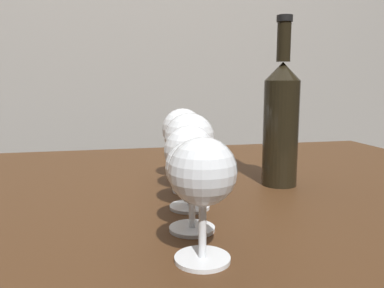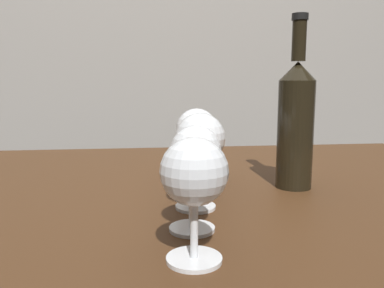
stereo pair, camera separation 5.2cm
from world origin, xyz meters
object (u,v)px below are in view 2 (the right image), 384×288
at_px(wine_glass_rose, 197,131).
at_px(wine_glass_merlot, 195,153).
at_px(wine_glass_chardonnay, 194,174).
at_px(wine_glass_white, 192,170).
at_px(wine_bottle, 296,121).
at_px(wine_glass_pinot, 200,140).

bearing_deg(wine_glass_rose, wine_glass_merlot, -97.99).
height_order(wine_glass_chardonnay, wine_glass_white, wine_glass_chardonnay).
bearing_deg(wine_bottle, wine_glass_chardonnay, -128.04).
bearing_deg(wine_glass_pinot, wine_glass_merlot, -102.45).
xyz_separation_m(wine_glass_chardonnay, wine_glass_pinot, (0.05, 0.28, -0.00)).
height_order(wine_glass_merlot, wine_glass_rose, wine_glass_rose).
height_order(wine_glass_chardonnay, wine_glass_merlot, wine_glass_chardonnay).
height_order(wine_glass_chardonnay, wine_glass_rose, wine_glass_rose).
bearing_deg(wine_glass_rose, wine_bottle, -24.16).
height_order(wine_glass_merlot, wine_glass_pinot, wine_glass_pinot).
height_order(wine_glass_pinot, wine_bottle, wine_bottle).
xyz_separation_m(wine_glass_chardonnay, wine_glass_merlot, (0.02, 0.19, -0.01)).
distance_m(wine_glass_pinot, wine_glass_rose, 0.09).
bearing_deg(wine_glass_pinot, wine_bottle, 3.03).
xyz_separation_m(wine_glass_chardonnay, wine_glass_white, (0.01, 0.09, -0.02)).
height_order(wine_glass_merlot, wine_bottle, wine_bottle).
relative_size(wine_glass_chardonnay, wine_glass_merlot, 1.06).
distance_m(wine_glass_chardonnay, wine_glass_rose, 0.37).
xyz_separation_m(wine_glass_chardonnay, wine_glass_rose, (0.05, 0.37, 0.00)).
bearing_deg(wine_bottle, wine_glass_white, -137.90).
relative_size(wine_glass_white, wine_bottle, 0.39).
relative_size(wine_glass_merlot, wine_glass_pinot, 0.92).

